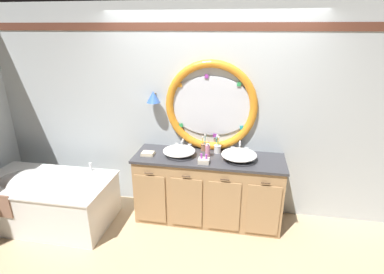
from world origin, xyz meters
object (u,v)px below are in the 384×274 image
at_px(bathtub, 48,197).
at_px(soap_dispenser, 208,151).
at_px(sink_basin_left, 179,151).
at_px(sink_basin_right, 239,155).
at_px(toiletry_basket, 204,161).
at_px(toothbrush_holder_left, 204,146).
at_px(folded_hand_towel, 148,154).
at_px(toothbrush_holder_right, 217,148).

distance_m(bathtub, soap_dispenser, 2.06).
height_order(bathtub, sink_basin_left, sink_basin_left).
xyz_separation_m(sink_basin_right, toiletry_basket, (-0.39, -0.15, -0.03)).
distance_m(sink_basin_left, toothbrush_holder_left, 0.35).
bearing_deg(folded_hand_towel, toothbrush_holder_right, 15.12).
bearing_deg(toothbrush_holder_right, sink_basin_right, -33.14).
bearing_deg(toothbrush_holder_left, bathtub, -161.77).
xyz_separation_m(bathtub, toiletry_basket, (1.91, 0.24, 0.54)).
relative_size(soap_dispenser, folded_hand_towel, 1.13).
bearing_deg(bathtub, toothbrush_holder_left, 18.23).
distance_m(sink_basin_left, soap_dispenser, 0.34).
xyz_separation_m(sink_basin_right, soap_dispenser, (-0.37, 0.04, 0.01)).
relative_size(sink_basin_right, toothbrush_holder_left, 1.89).
xyz_separation_m(bathtub, toothbrush_holder_right, (2.03, 0.57, 0.57)).
relative_size(toothbrush_holder_left, soap_dispenser, 1.23).
height_order(toothbrush_holder_right, soap_dispenser, toothbrush_holder_right).
distance_m(bathtub, sink_basin_right, 2.40).
distance_m(soap_dispenser, folded_hand_towel, 0.73).
bearing_deg(toothbrush_holder_left, toothbrush_holder_right, -14.44).
relative_size(toothbrush_holder_right, folded_hand_towel, 1.44).
height_order(sink_basin_left, soap_dispenser, soap_dispenser).
height_order(soap_dispenser, toiletry_basket, soap_dispenser).
relative_size(sink_basin_right, soap_dispenser, 2.32).
distance_m(sink_basin_right, soap_dispenser, 0.37).
distance_m(sink_basin_left, folded_hand_towel, 0.38).
xyz_separation_m(toothbrush_holder_left, toothbrush_holder_right, (0.17, -0.04, 0.01)).
xyz_separation_m(toothbrush_holder_left, toiletry_basket, (0.05, -0.37, -0.02)).
bearing_deg(bathtub, soap_dispenser, 12.52).
relative_size(toothbrush_holder_left, folded_hand_towel, 1.39).
height_order(bathtub, sink_basin_right, sink_basin_right).
bearing_deg(toiletry_basket, sink_basin_left, 154.59).
relative_size(bathtub, toothbrush_holder_left, 7.19).
distance_m(folded_hand_towel, toiletry_basket, 0.71).
bearing_deg(toiletry_basket, toothbrush_holder_right, 69.29).
bearing_deg(bathtub, folded_hand_towel, 15.91).
bearing_deg(soap_dispenser, folded_hand_towel, -173.36).
bearing_deg(folded_hand_towel, sink_basin_left, 7.16).
xyz_separation_m(soap_dispenser, folded_hand_towel, (-0.72, -0.08, -0.06)).
bearing_deg(toothbrush_holder_left, sink_basin_left, -140.93).
relative_size(bathtub, toiletry_basket, 12.51).
bearing_deg(bathtub, sink_basin_left, 13.87).
bearing_deg(toothbrush_holder_right, toiletry_basket, -110.71).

